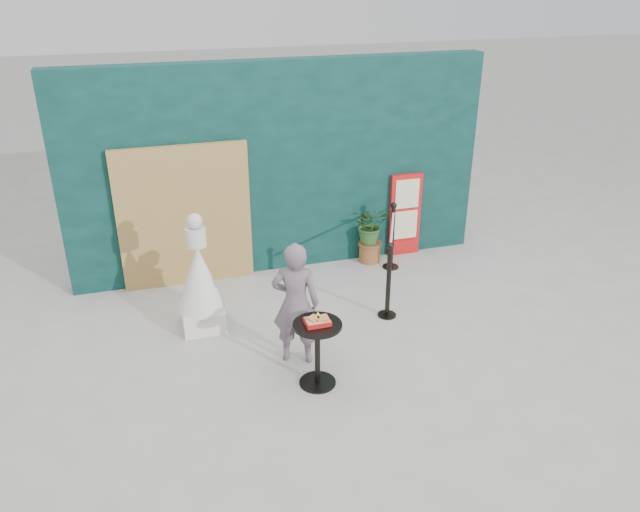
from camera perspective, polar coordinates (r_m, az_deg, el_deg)
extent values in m
plane|color=#ADAAA5|center=(6.91, 2.97, -11.63)|extent=(60.00, 60.00, 0.00)
cube|color=black|center=(8.96, -3.68, 7.99)|extent=(6.00, 0.30, 3.00)
cube|color=tan|center=(8.72, -12.25, 3.50)|extent=(1.80, 0.08, 2.00)
imported|color=#695A62|center=(6.92, -2.24, -4.35)|extent=(0.63, 0.53, 1.46)
cube|color=red|center=(9.66, 7.77, 3.76)|extent=(0.50, 0.06, 1.30)
cube|color=beige|center=(9.51, 7.98, 5.65)|extent=(0.38, 0.02, 0.45)
cube|color=beige|center=(9.68, 7.80, 2.86)|extent=(0.38, 0.02, 0.45)
cube|color=red|center=(9.82, 7.69, 0.97)|extent=(0.38, 0.02, 0.18)
cube|color=silver|center=(7.94, -10.63, -5.52)|extent=(0.51, 0.51, 0.28)
cone|color=silver|center=(7.68, -10.96, -1.93)|extent=(0.59, 0.59, 0.84)
cylinder|color=silver|center=(7.46, -11.29, 1.69)|extent=(0.24, 0.24, 0.22)
sphere|color=beige|center=(7.38, -11.42, 3.15)|extent=(0.19, 0.19, 0.19)
cylinder|color=black|center=(6.91, -0.23, -11.47)|extent=(0.40, 0.40, 0.02)
cylinder|color=black|center=(6.71, -0.23, -9.07)|extent=(0.06, 0.06, 0.72)
cylinder|color=black|center=(6.51, -0.24, -6.34)|extent=(0.52, 0.52, 0.03)
cube|color=red|center=(6.48, -0.24, -6.04)|extent=(0.26, 0.19, 0.05)
cube|color=red|center=(6.47, -0.24, -5.83)|extent=(0.24, 0.17, 0.00)
cube|color=#E0A751|center=(6.46, -0.61, -5.72)|extent=(0.15, 0.14, 0.02)
cube|color=#DB9150|center=(6.46, 0.24, -5.73)|extent=(0.13, 0.13, 0.02)
cone|color=#FFEE43|center=(6.50, -0.20, -5.34)|extent=(0.06, 0.06, 0.06)
cylinder|color=#9A5B32|center=(9.54, 4.56, 0.27)|extent=(0.32, 0.32, 0.27)
cylinder|color=brown|center=(9.48, 4.59, 1.13)|extent=(0.36, 0.36, 0.04)
imported|color=#2B5424|center=(9.35, 4.65, 2.90)|extent=(0.53, 0.46, 0.59)
cylinder|color=black|center=(8.16, 6.13, -5.37)|extent=(0.24, 0.24, 0.02)
cylinder|color=black|center=(7.93, 6.28, -2.44)|extent=(0.06, 0.06, 0.96)
sphere|color=black|center=(7.71, 6.46, 0.92)|extent=(0.09, 0.09, 0.09)
cylinder|color=black|center=(9.42, 6.47, -0.98)|extent=(0.24, 0.24, 0.02)
cylinder|color=black|center=(9.23, 6.61, 1.64)|extent=(0.06, 0.06, 0.96)
sphere|color=black|center=(9.04, 6.76, 4.61)|extent=(0.09, 0.09, 0.09)
cylinder|color=silver|center=(8.41, 6.59, 2.22)|extent=(0.63, 1.31, 0.03)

